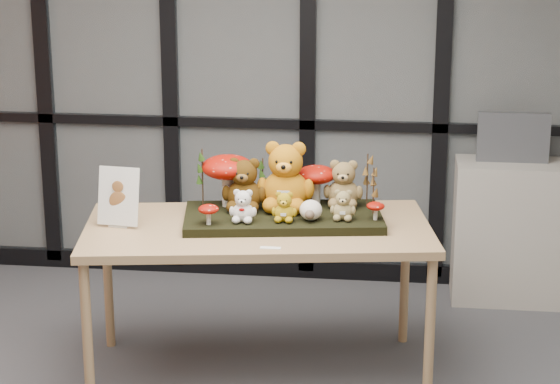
# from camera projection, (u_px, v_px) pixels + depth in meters

# --- Properties ---
(room_shell) EXTENTS (5.00, 5.00, 5.00)m
(room_shell) POSITION_uv_depth(u_px,v_px,m) (138.00, 95.00, 4.08)
(room_shell) COLOR #A8A59F
(room_shell) RESTS_ON floor
(glass_partition) EXTENTS (4.90, 0.06, 2.78)m
(glass_partition) POSITION_uv_depth(u_px,v_px,m) (238.00, 67.00, 6.51)
(glass_partition) COLOR #2D383F
(glass_partition) RESTS_ON floor
(display_table) EXTENTS (1.89, 1.16, 0.83)m
(display_table) POSITION_uv_depth(u_px,v_px,m) (258.00, 238.00, 5.21)
(display_table) COLOR tan
(display_table) RESTS_ON floor
(diorama_tray) EXTENTS (1.09, 0.67, 0.04)m
(diorama_tray) POSITION_uv_depth(u_px,v_px,m) (283.00, 218.00, 5.26)
(diorama_tray) COLOR black
(diorama_tray) RESTS_ON display_table
(bear_pooh_yellow) EXTENTS (0.34, 0.32, 0.40)m
(bear_pooh_yellow) POSITION_uv_depth(u_px,v_px,m) (286.00, 172.00, 5.28)
(bear_pooh_yellow) COLOR #BF720F
(bear_pooh_yellow) RESTS_ON diorama_tray
(bear_brown_medium) EXTENTS (0.27, 0.25, 0.31)m
(bear_brown_medium) POSITION_uv_depth(u_px,v_px,m) (244.00, 181.00, 5.28)
(bear_brown_medium) COLOR #442A09
(bear_brown_medium) RESTS_ON diorama_tray
(bear_tan_back) EXTENTS (0.24, 0.22, 0.28)m
(bear_tan_back) POSITION_uv_depth(u_px,v_px,m) (343.00, 181.00, 5.35)
(bear_tan_back) COLOR olive
(bear_tan_back) RESTS_ON diorama_tray
(bear_small_yellow) EXTENTS (0.15, 0.14, 0.17)m
(bear_small_yellow) POSITION_uv_depth(u_px,v_px,m) (284.00, 205.00, 5.11)
(bear_small_yellow) COLOR #B38B0F
(bear_small_yellow) RESTS_ON diorama_tray
(bear_white_bow) EXTENTS (0.16, 0.15, 0.18)m
(bear_white_bow) POSITION_uv_depth(u_px,v_px,m) (243.00, 204.00, 5.10)
(bear_white_bow) COLOR white
(bear_white_bow) RESTS_ON diorama_tray
(bear_beige_small) EXTENTS (0.15, 0.14, 0.17)m
(bear_beige_small) POSITION_uv_depth(u_px,v_px,m) (343.00, 203.00, 5.13)
(bear_beige_small) COLOR #97834F
(bear_beige_small) RESTS_ON diorama_tray
(plush_cream_hedgehog) EXTENTS (0.10, 0.09, 0.12)m
(plush_cream_hedgehog) POSITION_uv_depth(u_px,v_px,m) (311.00, 209.00, 5.13)
(plush_cream_hedgehog) COLOR white
(plush_cream_hedgehog) RESTS_ON diorama_tray
(mushroom_back_left) EXTENTS (0.27, 0.27, 0.30)m
(mushroom_back_left) POSITION_uv_depth(u_px,v_px,m) (228.00, 178.00, 5.35)
(mushroom_back_left) COLOR #8F0D04
(mushroom_back_left) RESTS_ON diorama_tray
(mushroom_back_right) EXTENTS (0.21, 0.21, 0.23)m
(mushroom_back_right) POSITION_uv_depth(u_px,v_px,m) (316.00, 183.00, 5.39)
(mushroom_back_right) COLOR #8F0D04
(mushroom_back_right) RESTS_ON diorama_tray
(mushroom_front_left) EXTENTS (0.10, 0.10, 0.11)m
(mushroom_front_left) POSITION_uv_depth(u_px,v_px,m) (209.00, 214.00, 5.06)
(mushroom_front_left) COLOR #8F0D04
(mushroom_front_left) RESTS_ON diorama_tray
(mushroom_front_right) EXTENTS (0.09, 0.09, 0.10)m
(mushroom_front_right) POSITION_uv_depth(u_px,v_px,m) (376.00, 210.00, 5.13)
(mushroom_front_right) COLOR #8F0D04
(mushroom_front_right) RESTS_ON diorama_tray
(sprig_green_far_left) EXTENTS (0.05, 0.05, 0.32)m
(sprig_green_far_left) POSITION_uv_depth(u_px,v_px,m) (203.00, 178.00, 5.32)
(sprig_green_far_left) COLOR #11360C
(sprig_green_far_left) RESTS_ON diorama_tray
(sprig_green_mid_left) EXTENTS (0.05, 0.05, 0.24)m
(sprig_green_mid_left) POSITION_uv_depth(u_px,v_px,m) (231.00, 183.00, 5.39)
(sprig_green_mid_left) COLOR #11360C
(sprig_green_mid_left) RESTS_ON diorama_tray
(sprig_dry_far_right) EXTENTS (0.05, 0.05, 0.29)m
(sprig_dry_far_right) POSITION_uv_depth(u_px,v_px,m) (367.00, 180.00, 5.33)
(sprig_dry_far_right) COLOR brown
(sprig_dry_far_right) RESTS_ON diorama_tray
(sprig_dry_mid_right) EXTENTS (0.05, 0.05, 0.25)m
(sprig_dry_mid_right) POSITION_uv_depth(u_px,v_px,m) (373.00, 191.00, 5.21)
(sprig_dry_mid_right) COLOR brown
(sprig_dry_mid_right) RESTS_ON diorama_tray
(sprig_green_centre) EXTENTS (0.05, 0.05, 0.25)m
(sprig_green_centre) POSITION_uv_depth(u_px,v_px,m) (263.00, 181.00, 5.41)
(sprig_green_centre) COLOR #11360C
(sprig_green_centre) RESTS_ON diorama_tray
(sign_holder) EXTENTS (0.22, 0.09, 0.31)m
(sign_holder) POSITION_uv_depth(u_px,v_px,m) (119.00, 199.00, 5.15)
(sign_holder) COLOR silver
(sign_holder) RESTS_ON display_table
(label_card) EXTENTS (0.10, 0.03, 0.00)m
(label_card) POSITION_uv_depth(u_px,v_px,m) (270.00, 248.00, 4.86)
(label_card) COLOR white
(label_card) RESTS_ON display_table
(cabinet) EXTENTS (0.67, 0.39, 0.89)m
(cabinet) POSITION_uv_depth(u_px,v_px,m) (508.00, 232.00, 6.34)
(cabinet) COLOR #AFA89C
(cabinet) RESTS_ON floor
(monitor) EXTENTS (0.44, 0.05, 0.31)m
(monitor) POSITION_uv_depth(u_px,v_px,m) (513.00, 137.00, 6.19)
(monitor) COLOR #4D4F55
(monitor) RESTS_ON cabinet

